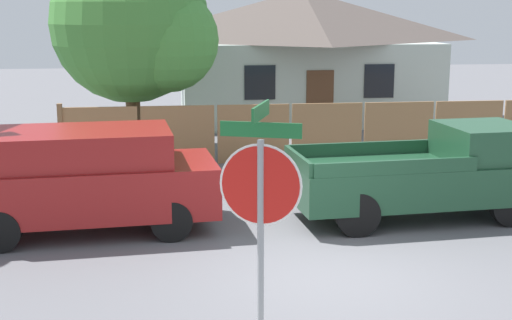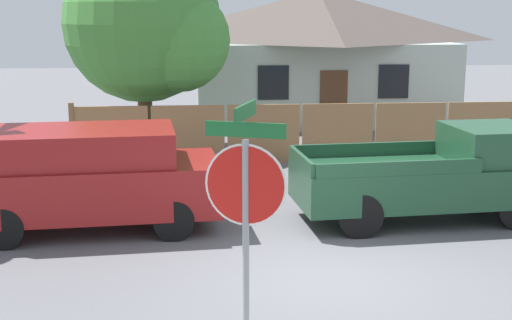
{
  "view_description": "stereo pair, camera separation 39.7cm",
  "coord_description": "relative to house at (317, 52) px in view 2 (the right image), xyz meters",
  "views": [
    {
      "loc": [
        -2.38,
        -9.87,
        3.92
      ],
      "look_at": [
        -1.01,
        1.02,
        1.6
      ],
      "focal_mm": 50.0,
      "sensor_mm": 36.0,
      "label": 1
    },
    {
      "loc": [
        -1.98,
        -9.91,
        3.92
      ],
      "look_at": [
        -1.01,
        1.02,
        1.6
      ],
      "focal_mm": 50.0,
      "sensor_mm": 36.0,
      "label": 2
    }
  ],
  "objects": [
    {
      "name": "ground_plane",
      "position": [
        -2.56,
        -15.97,
        -2.39
      ],
      "size": [
        80.0,
        80.0,
        0.0
      ],
      "primitive_type": "plane",
      "color": "slate"
    },
    {
      "name": "wooden_fence",
      "position": [
        -0.79,
        -7.75,
        -1.62
      ],
      "size": [
        13.76,
        0.12,
        1.63
      ],
      "color": "#997047",
      "rests_on": "ground"
    },
    {
      "name": "house",
      "position": [
        0.0,
        0.0,
        0.0
      ],
      "size": [
        9.45,
        6.89,
        4.61
      ],
      "color": "#B2C1B7",
      "rests_on": "ground"
    },
    {
      "name": "oak_tree",
      "position": [
        -5.67,
        -6.04,
        1.06
      ],
      "size": [
        4.52,
        4.31,
        5.71
      ],
      "color": "brown",
      "rests_on": "ground"
    },
    {
      "name": "red_suv",
      "position": [
        -6.42,
        -13.2,
        -1.39
      ],
      "size": [
        4.71,
        2.38,
        1.85
      ],
      "rotation": [
        0.0,
        0.0,
        0.08
      ],
      "color": "maroon",
      "rests_on": "ground"
    },
    {
      "name": "orange_pickup",
      "position": [
        -0.01,
        -13.18,
        -1.52
      ],
      "size": [
        4.95,
        2.22,
        1.77
      ],
      "rotation": [
        0.0,
        0.0,
        0.08
      ],
      "color": "#1E472D",
      "rests_on": "ground"
    },
    {
      "name": "stop_sign",
      "position": [
        -4.04,
        -19.06,
        -0.36
      ],
      "size": [
        0.79,
        0.7,
        3.03
      ],
      "rotation": [
        0.0,
        0.0,
        -0.34
      ],
      "color": "gray",
      "rests_on": "ground"
    }
  ]
}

